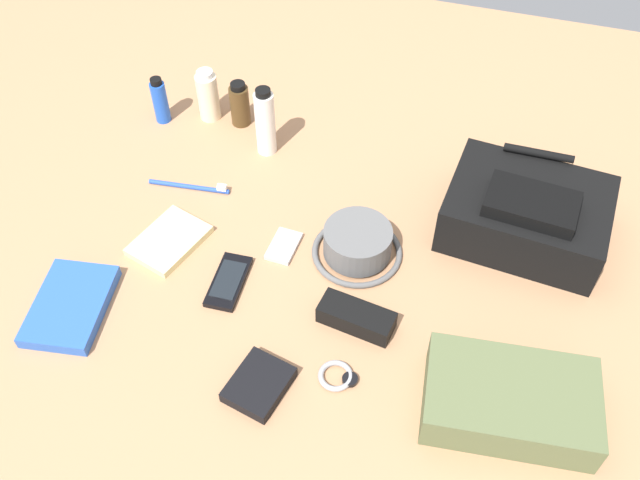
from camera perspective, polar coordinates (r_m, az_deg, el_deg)
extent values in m
cube|color=#AD7B55|center=(1.43, 0.00, -1.36)|extent=(2.64, 2.02, 0.02)
cube|color=black|center=(1.48, 16.29, 2.04)|extent=(0.33, 0.26, 0.11)
cube|color=black|center=(1.40, 16.73, 2.80)|extent=(0.18, 0.12, 0.03)
cylinder|color=black|center=(1.51, 17.25, 6.73)|extent=(0.14, 0.02, 0.02)
cube|color=#56603D|center=(1.24, 15.10, -12.42)|extent=(0.30, 0.20, 0.08)
cube|color=#454D30|center=(1.31, 15.30, -9.55)|extent=(0.27, 0.09, 0.01)
cylinder|color=#5C5C5C|center=(1.39, 3.06, -0.12)|extent=(0.14, 0.14, 0.06)
torus|color=#5C5C5C|center=(1.42, 3.00, -0.97)|extent=(0.18, 0.18, 0.01)
cylinder|color=blue|center=(1.73, -12.77, 10.80)|extent=(0.04, 0.04, 0.10)
cylinder|color=black|center=(1.69, -13.12, 12.37)|extent=(0.03, 0.03, 0.01)
cylinder|color=beige|center=(1.71, -9.03, 11.34)|extent=(0.05, 0.05, 0.12)
cylinder|color=silver|center=(1.67, -9.30, 13.09)|extent=(0.04, 0.04, 0.01)
cylinder|color=#473319|center=(1.69, -6.49, 10.73)|extent=(0.05, 0.05, 0.10)
cylinder|color=black|center=(1.66, -6.66, 12.25)|extent=(0.03, 0.03, 0.01)
cylinder|color=white|center=(1.59, -4.44, 9.36)|extent=(0.04, 0.04, 0.16)
cylinder|color=black|center=(1.54, -4.64, 11.80)|extent=(0.03, 0.03, 0.01)
cube|color=blue|center=(1.41, -19.51, -5.01)|extent=(0.16, 0.21, 0.02)
cube|color=white|center=(1.41, -19.48, -5.09)|extent=(0.15, 0.20, 0.02)
cube|color=black|center=(1.38, -7.40, -3.35)|extent=(0.06, 0.13, 0.01)
cube|color=black|center=(1.38, -7.43, -3.18)|extent=(0.05, 0.09, 0.00)
cube|color=#B7B7BC|center=(1.43, -2.94, -0.50)|extent=(0.06, 0.09, 0.01)
cylinder|color=silver|center=(1.42, -3.14, -0.78)|extent=(0.03, 0.03, 0.00)
torus|color=#99999E|center=(1.25, 1.27, -10.90)|extent=(0.06, 0.06, 0.01)
cylinder|color=black|center=(1.25, 2.43, -11.19)|extent=(0.03, 0.03, 0.01)
cylinder|color=blue|center=(1.57, -10.54, 4.27)|extent=(0.18, 0.03, 0.01)
cube|color=white|center=(1.54, -7.94, 4.22)|extent=(0.02, 0.01, 0.01)
cube|color=black|center=(1.24, -4.96, -11.55)|extent=(0.11, 0.13, 0.02)
cube|color=beige|center=(1.46, -12.09, -0.04)|extent=(0.15, 0.18, 0.02)
cube|color=black|center=(1.30, 2.95, -6.26)|extent=(0.15, 0.08, 0.04)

